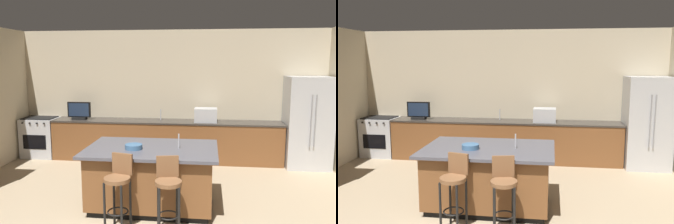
{
  "view_description": "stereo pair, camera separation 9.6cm",
  "coord_description": "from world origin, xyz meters",
  "views": [
    {
      "loc": [
        0.88,
        -2.96,
        2.18
      ],
      "look_at": [
        0.16,
        3.0,
        1.29
      ],
      "focal_mm": 36.36,
      "sensor_mm": 36.0,
      "label": 1
    },
    {
      "loc": [
        0.97,
        -2.95,
        2.18
      ],
      "look_at": [
        0.16,
        3.0,
        1.29
      ],
      "focal_mm": 36.36,
      "sensor_mm": 36.0,
      "label": 2
    }
  ],
  "objects": [
    {
      "name": "kitchen_island",
      "position": [
        0.05,
        1.91,
        0.47
      ],
      "size": [
        1.94,
        1.26,
        0.91
      ],
      "color": "black",
      "rests_on": "ground_plane"
    },
    {
      "name": "tv_monitor",
      "position": [
        -2.0,
        4.28,
        1.07
      ],
      "size": [
        0.52,
        0.16,
        0.4
      ],
      "color": "black",
      "rests_on": "counter_back"
    },
    {
      "name": "bar_stool_right",
      "position": [
        0.39,
        1.12,
        0.59
      ],
      "size": [
        0.34,
        0.36,
        0.98
      ],
      "rotation": [
        0.0,
        0.0,
        0.2
      ],
      "color": "brown",
      "rests_on": "ground_plane"
    },
    {
      "name": "fruit_bowl",
      "position": [
        -0.2,
        1.78,
        0.95
      ],
      "size": [
        0.25,
        0.25,
        0.07
      ],
      "primitive_type": "cylinder",
      "color": "#3F668C",
      "rests_on": "kitchen_island"
    },
    {
      "name": "range_oven",
      "position": [
        -2.97,
        4.33,
        0.45
      ],
      "size": [
        0.76,
        0.63,
        0.91
      ],
      "color": "#B7BABF",
      "rests_on": "ground_plane"
    },
    {
      "name": "counter_back",
      "position": [
        -0.06,
        4.33,
        0.45
      ],
      "size": [
        5.04,
        0.62,
        0.89
      ],
      "color": "brown",
      "rests_on": "ground_plane"
    },
    {
      "name": "refrigerator",
      "position": [
        2.91,
        4.25,
        0.94
      ],
      "size": [
        0.88,
        0.8,
        1.88
      ],
      "color": "#B7BABF",
      "rests_on": "ground_plane"
    },
    {
      "name": "bar_stool_left",
      "position": [
        -0.26,
        1.14,
        0.6
      ],
      "size": [
        0.35,
        0.37,
        0.99
      ],
      "rotation": [
        0.0,
        0.0,
        -0.24
      ],
      "color": "brown",
      "rests_on": "ground_plane"
    },
    {
      "name": "microwave",
      "position": [
        0.82,
        4.33,
        1.04
      ],
      "size": [
        0.48,
        0.36,
        0.29
      ],
      "primitive_type": "cube",
      "color": "#B7BABF",
      "rests_on": "counter_back"
    },
    {
      "name": "sink_faucet_back",
      "position": [
        -0.17,
        4.43,
        1.01
      ],
      "size": [
        0.02,
        0.02,
        0.24
      ],
      "primitive_type": "cylinder",
      "color": "#B2B2B7",
      "rests_on": "counter_back"
    },
    {
      "name": "sink_faucet_island",
      "position": [
        0.45,
        1.91,
        1.02
      ],
      "size": [
        0.02,
        0.02,
        0.22
      ],
      "primitive_type": "cylinder",
      "color": "#B2B2B7",
      "rests_on": "kitchen_island"
    },
    {
      "name": "wall_back",
      "position": [
        0.0,
        4.71,
        1.44
      ],
      "size": [
        7.32,
        0.12,
        2.88
      ],
      "primitive_type": "cube",
      "color": "beige",
      "rests_on": "ground_plane"
    }
  ]
}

